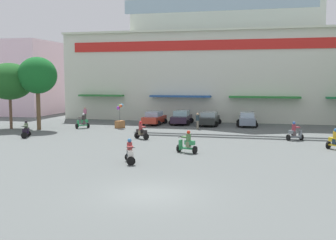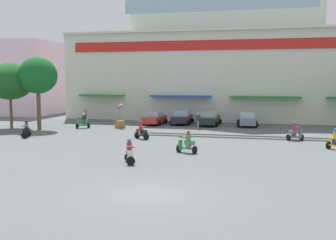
{
  "view_description": "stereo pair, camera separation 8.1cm",
  "coord_description": "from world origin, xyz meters",
  "px_view_note": "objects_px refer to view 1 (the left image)",
  "views": [
    {
      "loc": [
        4.87,
        -16.88,
        5.08
      ],
      "look_at": [
        -2.37,
        13.69,
        1.86
      ],
      "focal_mm": 43.33,
      "sensor_mm": 36.0,
      "label": 1
    },
    {
      "loc": [
        4.95,
        -16.86,
        5.08
      ],
      "look_at": [
        -2.37,
        13.69,
        1.86
      ],
      "focal_mm": 43.33,
      "sensor_mm": 36.0,
      "label": 2
    }
  ],
  "objects_px": {
    "scooter_rider_0": "(187,144)",
    "scooter_rider_8": "(130,153)",
    "scooter_rider_6": "(26,130)",
    "scooter_rider_3": "(336,141)",
    "parked_car_1": "(182,117)",
    "scooter_rider_2": "(141,132)",
    "plaza_tree_0": "(9,81)",
    "parked_car_3": "(247,119)",
    "balloon_vendor_cart": "(120,118)",
    "pedestrian_0": "(198,120)",
    "pedestrian_1": "(85,113)",
    "parked_car_2": "(209,119)",
    "plaza_tree_2": "(37,76)",
    "scooter_rider_1": "(295,133)",
    "scooter_rider_5": "(83,122)",
    "parked_car_0": "(154,118)"
  },
  "relations": [
    {
      "from": "parked_car_2",
      "to": "parked_car_3",
      "type": "relative_size",
      "value": 1.02
    },
    {
      "from": "plaza_tree_0",
      "to": "pedestrian_1",
      "type": "bearing_deg",
      "value": 65.99
    },
    {
      "from": "plaza_tree_0",
      "to": "parked_car_3",
      "type": "distance_m",
      "value": 24.88
    },
    {
      "from": "parked_car_3",
      "to": "scooter_rider_1",
      "type": "bearing_deg",
      "value": -65.64
    },
    {
      "from": "parked_car_1",
      "to": "scooter_rider_3",
      "type": "xyz_separation_m",
      "value": [
        14.01,
        -13.45,
        -0.13
      ]
    },
    {
      "from": "scooter_rider_2",
      "to": "scooter_rider_8",
      "type": "xyz_separation_m",
      "value": [
        2.22,
        -9.57,
        -0.0
      ]
    },
    {
      "from": "parked_car_1",
      "to": "scooter_rider_2",
      "type": "distance_m",
      "value": 11.75
    },
    {
      "from": "parked_car_2",
      "to": "scooter_rider_5",
      "type": "distance_m",
      "value": 13.47
    },
    {
      "from": "plaza_tree_0",
      "to": "balloon_vendor_cart",
      "type": "height_order",
      "value": "plaza_tree_0"
    },
    {
      "from": "plaza_tree_2",
      "to": "scooter_rider_8",
      "type": "xyz_separation_m",
      "value": [
        14.07,
        -13.34,
        -4.74
      ]
    },
    {
      "from": "scooter_rider_3",
      "to": "balloon_vendor_cart",
      "type": "relative_size",
      "value": 0.61
    },
    {
      "from": "scooter_rider_3",
      "to": "balloon_vendor_cart",
      "type": "distance_m",
      "value": 21.3
    },
    {
      "from": "parked_car_1",
      "to": "parked_car_2",
      "type": "relative_size",
      "value": 0.95
    },
    {
      "from": "parked_car_2",
      "to": "scooter_rider_6",
      "type": "relative_size",
      "value": 3.01
    },
    {
      "from": "parked_car_2",
      "to": "pedestrian_1",
      "type": "distance_m",
      "value": 15.37
    },
    {
      "from": "scooter_rider_3",
      "to": "scooter_rider_5",
      "type": "distance_m",
      "value": 24.31
    },
    {
      "from": "parked_car_3",
      "to": "pedestrian_0",
      "type": "height_order",
      "value": "pedestrian_0"
    },
    {
      "from": "parked_car_0",
      "to": "scooter_rider_1",
      "type": "height_order",
      "value": "scooter_rider_1"
    },
    {
      "from": "parked_car_3",
      "to": "scooter_rider_3",
      "type": "height_order",
      "value": "scooter_rider_3"
    },
    {
      "from": "parked_car_1",
      "to": "scooter_rider_0",
      "type": "relative_size",
      "value": 2.69
    },
    {
      "from": "scooter_rider_8",
      "to": "balloon_vendor_cart",
      "type": "height_order",
      "value": "balloon_vendor_cart"
    },
    {
      "from": "plaza_tree_0",
      "to": "scooter_rider_6",
      "type": "relative_size",
      "value": 4.52
    },
    {
      "from": "parked_car_1",
      "to": "balloon_vendor_cart",
      "type": "height_order",
      "value": "balloon_vendor_cart"
    },
    {
      "from": "pedestrian_0",
      "to": "pedestrian_1",
      "type": "distance_m",
      "value": 15.53
    },
    {
      "from": "scooter_rider_0",
      "to": "pedestrian_1",
      "type": "relative_size",
      "value": 0.96
    },
    {
      "from": "scooter_rider_8",
      "to": "scooter_rider_0",
      "type": "bearing_deg",
      "value": 56.86
    },
    {
      "from": "parked_car_3",
      "to": "balloon_vendor_cart",
      "type": "xyz_separation_m",
      "value": [
        -12.69,
        -4.71,
        0.23
      ]
    },
    {
      "from": "parked_car_1",
      "to": "parked_car_2",
      "type": "xyz_separation_m",
      "value": [
        3.16,
        -0.47,
        -0.02
      ]
    },
    {
      "from": "scooter_rider_6",
      "to": "scooter_rider_3",
      "type": "bearing_deg",
      "value": -0.73
    },
    {
      "from": "parked_car_1",
      "to": "parked_car_3",
      "type": "bearing_deg",
      "value": -1.55
    },
    {
      "from": "plaza_tree_2",
      "to": "scooter_rider_1",
      "type": "relative_size",
      "value": 4.58
    },
    {
      "from": "scooter_rider_3",
      "to": "plaza_tree_0",
      "type": "bearing_deg",
      "value": 169.54
    },
    {
      "from": "scooter_rider_3",
      "to": "pedestrian_0",
      "type": "distance_m",
      "value": 14.81
    },
    {
      "from": "parked_car_2",
      "to": "scooter_rider_3",
      "type": "xyz_separation_m",
      "value": [
        10.86,
        -12.98,
        -0.11
      ]
    },
    {
      "from": "parked_car_0",
      "to": "scooter_rider_8",
      "type": "xyz_separation_m",
      "value": [
        3.99,
        -20.2,
        -0.12
      ]
    },
    {
      "from": "scooter_rider_1",
      "to": "scooter_rider_5",
      "type": "height_order",
      "value": "scooter_rider_1"
    },
    {
      "from": "parked_car_0",
      "to": "balloon_vendor_cart",
      "type": "relative_size",
      "value": 1.61
    },
    {
      "from": "scooter_rider_1",
      "to": "pedestrian_1",
      "type": "distance_m",
      "value": 25.86
    },
    {
      "from": "parked_car_1",
      "to": "parked_car_3",
      "type": "relative_size",
      "value": 0.97
    },
    {
      "from": "scooter_rider_0",
      "to": "pedestrian_0",
      "type": "xyz_separation_m",
      "value": [
        -1.36,
        12.94,
        0.29
      ]
    },
    {
      "from": "scooter_rider_1",
      "to": "scooter_rider_0",
      "type": "bearing_deg",
      "value": -135.21
    },
    {
      "from": "plaza_tree_2",
      "to": "scooter_rider_2",
      "type": "xyz_separation_m",
      "value": [
        11.86,
        -3.77,
        -4.74
      ]
    },
    {
      "from": "plaza_tree_0",
      "to": "scooter_rider_8",
      "type": "xyz_separation_m",
      "value": [
        17.25,
        -13.38,
        -4.17
      ]
    },
    {
      "from": "plaza_tree_0",
      "to": "parked_car_1",
      "type": "xyz_separation_m",
      "value": [
        16.13,
        7.89,
        -4.03
      ]
    },
    {
      "from": "scooter_rider_8",
      "to": "pedestrian_0",
      "type": "distance_m",
      "value": 17.17
    },
    {
      "from": "parked_car_1",
      "to": "scooter_rider_6",
      "type": "bearing_deg",
      "value": -130.15
    },
    {
      "from": "scooter_rider_6",
      "to": "pedestrian_1",
      "type": "relative_size",
      "value": 0.91
    },
    {
      "from": "parked_car_0",
      "to": "scooter_rider_3",
      "type": "bearing_deg",
      "value": -36.25
    },
    {
      "from": "scooter_rider_0",
      "to": "scooter_rider_8",
      "type": "bearing_deg",
      "value": -123.14
    },
    {
      "from": "scooter_rider_5",
      "to": "pedestrian_0",
      "type": "distance_m",
      "value": 11.76
    }
  ]
}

